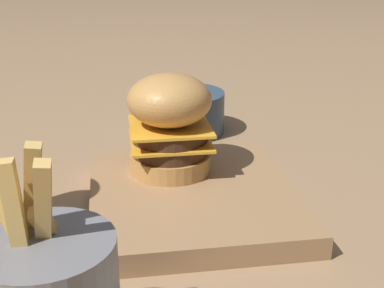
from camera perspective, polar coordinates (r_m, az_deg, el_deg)
name	(u,v)px	position (r m, az deg, el deg)	size (l,w,h in m)	color
ground_plane	(141,219)	(0.57, -5.47, -7.99)	(6.00, 6.00, 0.00)	#9E7A56
serving_board	(192,197)	(0.59, 0.00, -5.63)	(0.25, 0.22, 0.02)	#A37A51
burger	(170,123)	(0.61, -2.38, 2.27)	(0.10, 0.10, 0.11)	tan
side_bowl	(184,111)	(0.81, -0.90, 3.52)	(0.12, 0.12, 0.06)	#384C66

